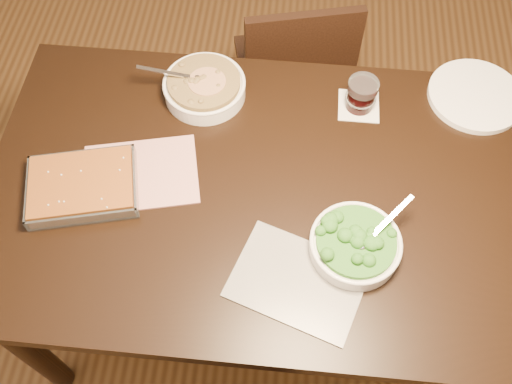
{
  "coord_description": "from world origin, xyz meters",
  "views": [
    {
      "loc": [
        0.08,
        -0.76,
        2.01
      ],
      "look_at": [
        0.01,
        -0.04,
        0.8
      ],
      "focal_mm": 40.0,
      "sensor_mm": 36.0,
      "label": 1
    }
  ],
  "objects": [
    {
      "name": "ground",
      "position": [
        0.0,
        0.0,
        0.0
      ],
      "size": [
        4.0,
        4.0,
        0.0
      ],
      "primitive_type": "plane",
      "color": "#412712",
      "rests_on": "ground"
    },
    {
      "name": "broccoli_bowl",
      "position": [
        0.26,
        -0.15,
        0.78
      ],
      "size": [
        0.22,
        0.22,
        0.09
      ],
      "color": "white",
      "rests_on": "table"
    },
    {
      "name": "coaster",
      "position": [
        0.27,
        0.3,
        0.75
      ],
      "size": [
        0.11,
        0.11,
        0.0
      ],
      "primitive_type": "cube",
      "color": "white",
      "rests_on": "table"
    },
    {
      "name": "wine_tumbler",
      "position": [
        0.27,
        0.3,
        0.8
      ],
      "size": [
        0.08,
        0.08,
        0.09
      ],
      "color": "black",
      "rests_on": "coaster"
    },
    {
      "name": "stew_bowl",
      "position": [
        -0.17,
        0.3,
        0.78
      ],
      "size": [
        0.26,
        0.23,
        0.09
      ],
      "color": "white",
      "rests_on": "table"
    },
    {
      "name": "chair_far",
      "position": [
        0.08,
        0.69,
        0.45
      ],
      "size": [
        0.46,
        0.46,
        0.81
      ],
      "rotation": [
        0.0,
        0.0,
        3.38
      ],
      "color": "black",
      "rests_on": "ground"
    },
    {
      "name": "magazine_b",
      "position": [
        0.13,
        -0.25,
        0.75
      ],
      "size": [
        0.35,
        0.3,
        0.01
      ],
      "primitive_type": "cube",
      "rotation": [
        0.0,
        0.0,
        -0.33
      ],
      "color": "#25262C",
      "rests_on": "table"
    },
    {
      "name": "magazine_a",
      "position": [
        -0.3,
        0.01,
        0.75
      ],
      "size": [
        0.34,
        0.28,
        0.01
      ],
      "primitive_type": "cube",
      "rotation": [
        0.0,
        0.0,
        0.23
      ],
      "color": "#A42F33",
      "rests_on": "table"
    },
    {
      "name": "table",
      "position": [
        0.0,
        0.0,
        0.65
      ],
      "size": [
        1.4,
        0.9,
        0.75
      ],
      "color": "black",
      "rests_on": "ground"
    },
    {
      "name": "baking_dish",
      "position": [
        -0.43,
        -0.05,
        0.77
      ],
      "size": [
        0.31,
        0.26,
        0.05
      ],
      "rotation": [
        0.0,
        0.0,
        0.24
      ],
      "color": "silver",
      "rests_on": "table"
    },
    {
      "name": "dinner_plate",
      "position": [
        0.6,
        0.36,
        0.76
      ],
      "size": [
        0.27,
        0.27,
        0.02
      ],
      "primitive_type": "cylinder",
      "color": "white",
      "rests_on": "table"
    }
  ]
}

